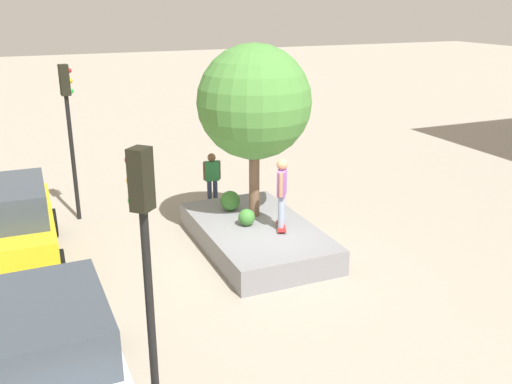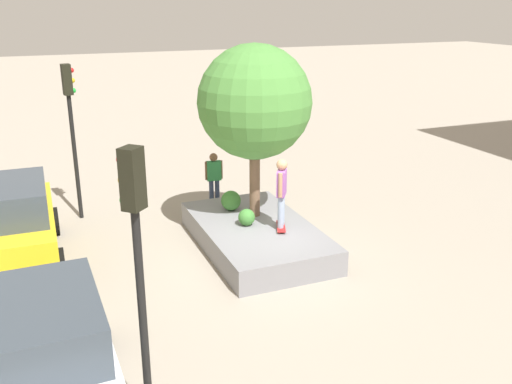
{
  "view_description": "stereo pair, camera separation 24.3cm",
  "coord_description": "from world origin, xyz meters",
  "px_view_note": "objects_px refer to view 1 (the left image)",
  "views": [
    {
      "loc": [
        -12.09,
        5.4,
        6.22
      ],
      "look_at": [
        0.46,
        0.02,
        1.54
      ],
      "focal_mm": 39.55,
      "sensor_mm": 36.0,
      "label": 1
    },
    {
      "loc": [
        -12.18,
        5.18,
        6.22
      ],
      "look_at": [
        0.46,
        0.02,
        1.54
      ],
      "focal_mm": 39.55,
      "sensor_mm": 36.0,
      "label": 2
    }
  ],
  "objects_px": {
    "traffic_light_corner": "(69,117)",
    "skateboard": "(281,226)",
    "plaza_tree": "(254,102)",
    "planter_ledge": "(256,236)",
    "skateboarder": "(282,188)",
    "traffic_light_median": "(145,248)",
    "pedestrian_crossing": "(212,175)",
    "taxi_cab": "(12,224)",
    "police_car": "(54,354)"
  },
  "relations": [
    {
      "from": "pedestrian_crossing",
      "to": "police_car",
      "type": "bearing_deg",
      "value": 146.58
    },
    {
      "from": "pedestrian_crossing",
      "to": "traffic_light_median",
      "type": "bearing_deg",
      "value": 156.1
    },
    {
      "from": "pedestrian_crossing",
      "to": "skateboard",
      "type": "bearing_deg",
      "value": -173.73
    },
    {
      "from": "planter_ledge",
      "to": "traffic_light_median",
      "type": "distance_m",
      "value": 7.35
    },
    {
      "from": "taxi_cab",
      "to": "traffic_light_corner",
      "type": "height_order",
      "value": "traffic_light_corner"
    },
    {
      "from": "plaza_tree",
      "to": "skateboard",
      "type": "relative_size",
      "value": 5.57
    },
    {
      "from": "plaza_tree",
      "to": "skateboard",
      "type": "xyz_separation_m",
      "value": [
        -1.14,
        -0.26,
        -3.03
      ]
    },
    {
      "from": "plaza_tree",
      "to": "police_car",
      "type": "bearing_deg",
      "value": 132.88
    },
    {
      "from": "planter_ledge",
      "to": "plaza_tree",
      "type": "relative_size",
      "value": 1.04
    },
    {
      "from": "planter_ledge",
      "to": "traffic_light_median",
      "type": "bearing_deg",
      "value": 144.03
    },
    {
      "from": "traffic_light_corner",
      "to": "skateboard",
      "type": "bearing_deg",
      "value": -134.52
    },
    {
      "from": "planter_ledge",
      "to": "traffic_light_corner",
      "type": "distance_m",
      "value": 6.31
    },
    {
      "from": "taxi_cab",
      "to": "skateboard",
      "type": "bearing_deg",
      "value": -107.13
    },
    {
      "from": "taxi_cab",
      "to": "traffic_light_median",
      "type": "relative_size",
      "value": 1.03
    },
    {
      "from": "skateboarder",
      "to": "police_car",
      "type": "relative_size",
      "value": 0.4
    },
    {
      "from": "skateboard",
      "to": "taxi_cab",
      "type": "xyz_separation_m",
      "value": [
        1.95,
        6.32,
        0.36
      ]
    },
    {
      "from": "traffic_light_corner",
      "to": "traffic_light_median",
      "type": "distance_m",
      "value": 9.49
    },
    {
      "from": "skateboarder",
      "to": "pedestrian_crossing",
      "type": "relative_size",
      "value": 1.06
    },
    {
      "from": "plaza_tree",
      "to": "traffic_light_corner",
      "type": "bearing_deg",
      "value": 52.13
    },
    {
      "from": "traffic_light_median",
      "to": "pedestrian_crossing",
      "type": "relative_size",
      "value": 2.64
    },
    {
      "from": "plaza_tree",
      "to": "skateboarder",
      "type": "xyz_separation_m",
      "value": [
        -1.14,
        -0.26,
        -1.99
      ]
    },
    {
      "from": "planter_ledge",
      "to": "police_car",
      "type": "xyz_separation_m",
      "value": [
        -4.51,
        5.32,
        0.71
      ]
    },
    {
      "from": "police_car",
      "to": "pedestrian_crossing",
      "type": "height_order",
      "value": "police_car"
    },
    {
      "from": "planter_ledge",
      "to": "police_car",
      "type": "height_order",
      "value": "police_car"
    },
    {
      "from": "planter_ledge",
      "to": "plaza_tree",
      "type": "distance_m",
      "value": 3.47
    },
    {
      "from": "plaza_tree",
      "to": "traffic_light_median",
      "type": "height_order",
      "value": "plaza_tree"
    },
    {
      "from": "traffic_light_median",
      "to": "pedestrian_crossing",
      "type": "xyz_separation_m",
      "value": [
        9.14,
        -4.05,
        -2.06
      ]
    },
    {
      "from": "taxi_cab",
      "to": "traffic_light_median",
      "type": "xyz_separation_m",
      "value": [
        -6.98,
        -1.82,
        1.96
      ]
    },
    {
      "from": "planter_ledge",
      "to": "plaza_tree",
      "type": "bearing_deg",
      "value": -19.27
    },
    {
      "from": "taxi_cab",
      "to": "pedestrian_crossing",
      "type": "xyz_separation_m",
      "value": [
        2.16,
        -5.87,
        -0.1
      ]
    },
    {
      "from": "police_car",
      "to": "taxi_cab",
      "type": "xyz_separation_m",
      "value": [
        5.96,
        0.51,
        0.03
      ]
    },
    {
      "from": "taxi_cab",
      "to": "traffic_light_median",
      "type": "height_order",
      "value": "traffic_light_median"
    },
    {
      "from": "skateboard",
      "to": "skateboarder",
      "type": "distance_m",
      "value": 1.04
    },
    {
      "from": "plaza_tree",
      "to": "skateboarder",
      "type": "bearing_deg",
      "value": -166.91
    },
    {
      "from": "police_car",
      "to": "pedestrian_crossing",
      "type": "bearing_deg",
      "value": -33.42
    },
    {
      "from": "planter_ledge",
      "to": "taxi_cab",
      "type": "relative_size",
      "value": 1.05
    },
    {
      "from": "plaza_tree",
      "to": "taxi_cab",
      "type": "bearing_deg",
      "value": 82.39
    },
    {
      "from": "skateboard",
      "to": "traffic_light_median",
      "type": "xyz_separation_m",
      "value": [
        -5.03,
        4.5,
        2.32
      ]
    },
    {
      "from": "skateboard",
      "to": "plaza_tree",
      "type": "bearing_deg",
      "value": 13.09
    },
    {
      "from": "traffic_light_corner",
      "to": "pedestrian_crossing",
      "type": "distance_m",
      "value": 4.62
    },
    {
      "from": "planter_ledge",
      "to": "taxi_cab",
      "type": "xyz_separation_m",
      "value": [
        1.45,
        5.83,
        0.74
      ]
    },
    {
      "from": "skateboarder",
      "to": "traffic_light_corner",
      "type": "distance_m",
      "value": 6.5
    },
    {
      "from": "planter_ledge",
      "to": "taxi_cab",
      "type": "distance_m",
      "value": 6.05
    },
    {
      "from": "planter_ledge",
      "to": "skateboarder",
      "type": "distance_m",
      "value": 1.58
    },
    {
      "from": "skateboard",
      "to": "skateboarder",
      "type": "xyz_separation_m",
      "value": [
        0.0,
        0.0,
        1.04
      ]
    },
    {
      "from": "planter_ledge",
      "to": "skateboard",
      "type": "height_order",
      "value": "skateboard"
    },
    {
      "from": "plaza_tree",
      "to": "traffic_light_median",
      "type": "relative_size",
      "value": 1.03
    },
    {
      "from": "traffic_light_corner",
      "to": "traffic_light_median",
      "type": "bearing_deg",
      "value": -179.8
    },
    {
      "from": "planter_ledge",
      "to": "traffic_light_median",
      "type": "relative_size",
      "value": 1.07
    },
    {
      "from": "plaza_tree",
      "to": "pedestrian_crossing",
      "type": "bearing_deg",
      "value": 3.6
    }
  ]
}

